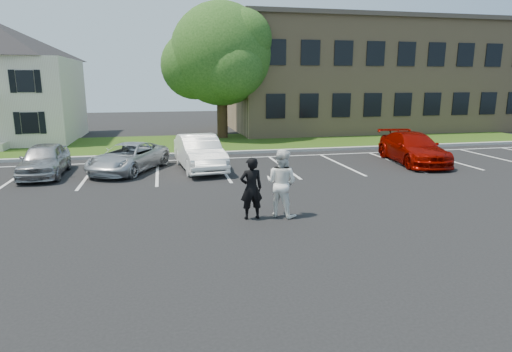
{
  "coord_description": "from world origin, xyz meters",
  "views": [
    {
      "loc": [
        -2.48,
        -10.36,
        3.86
      ],
      "look_at": [
        0.0,
        1.0,
        1.25
      ],
      "focal_mm": 30.0,
      "sensor_mm": 36.0,
      "label": 1
    }
  ],
  "objects": [
    {
      "name": "car_silver_minivan",
      "position": [
        -3.99,
        8.51,
        0.61
      ],
      "size": [
        3.77,
        4.81,
        1.21
      ],
      "primitive_type": "imported",
      "rotation": [
        0.0,
        0.0,
        -0.47
      ],
      "color": "#B0B4B9",
      "rests_on": "ground"
    },
    {
      "name": "ground_plane",
      "position": [
        0.0,
        0.0,
        0.0
      ],
      "size": [
        90.0,
        90.0,
        0.0
      ],
      "primitive_type": "plane",
      "color": "black",
      "rests_on": "ground"
    },
    {
      "name": "grass_strip",
      "position": [
        0.0,
        16.0,
        0.04
      ],
      "size": [
        44.0,
        8.0,
        0.08
      ],
      "primitive_type": "cube",
      "color": "#223E10",
      "rests_on": "ground"
    },
    {
      "name": "man_black_suit",
      "position": [
        -0.13,
        1.05,
        0.89
      ],
      "size": [
        0.67,
        0.46,
        1.78
      ],
      "primitive_type": "imported",
      "rotation": [
        0.0,
        0.0,
        3.19
      ],
      "color": "black",
      "rests_on": "ground"
    },
    {
      "name": "office_building",
      "position": [
        14.0,
        21.99,
        4.16
      ],
      "size": [
        22.4,
        10.4,
        8.3
      ],
      "color": "#9E825C",
      "rests_on": "ground"
    },
    {
      "name": "man_white_shirt",
      "position": [
        0.77,
        1.12,
        0.98
      ],
      "size": [
        1.2,
        1.19,
        1.96
      ],
      "primitive_type": "imported",
      "rotation": [
        0.0,
        0.0,
        2.4
      ],
      "color": "white",
      "rests_on": "ground"
    },
    {
      "name": "tree",
      "position": [
        1.54,
        18.38,
        5.35
      ],
      "size": [
        7.8,
        7.2,
        8.8
      ],
      "color": "black",
      "rests_on": "ground"
    },
    {
      "name": "curb",
      "position": [
        0.0,
        12.0,
        0.07
      ],
      "size": [
        40.0,
        0.3,
        0.15
      ],
      "primitive_type": "cube",
      "color": "#969691",
      "rests_on": "ground"
    },
    {
      "name": "car_red_compact",
      "position": [
        9.08,
        7.65,
        0.71
      ],
      "size": [
        2.53,
        5.08,
        1.42
      ],
      "primitive_type": "imported",
      "rotation": [
        0.0,
        0.0,
        -0.11
      ],
      "color": "#820700",
      "rests_on": "ground"
    },
    {
      "name": "car_white_sedan",
      "position": [
        -0.95,
        8.31,
        0.75
      ],
      "size": [
        2.11,
        4.72,
        1.51
      ],
      "primitive_type": "imported",
      "rotation": [
        0.0,
        0.0,
        0.12
      ],
      "color": "white",
      "rests_on": "ground"
    },
    {
      "name": "stall_lines",
      "position": [
        1.4,
        8.95,
        0.01
      ],
      "size": [
        34.0,
        5.36,
        0.01
      ],
      "color": "silver",
      "rests_on": "ground"
    },
    {
      "name": "car_silver_west",
      "position": [
        -7.3,
        8.37,
        0.67
      ],
      "size": [
        1.68,
        3.97,
        1.34
      ],
      "primitive_type": "imported",
      "rotation": [
        0.0,
        0.0,
        0.02
      ],
      "color": "#9F9FA3",
      "rests_on": "ground"
    }
  ]
}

